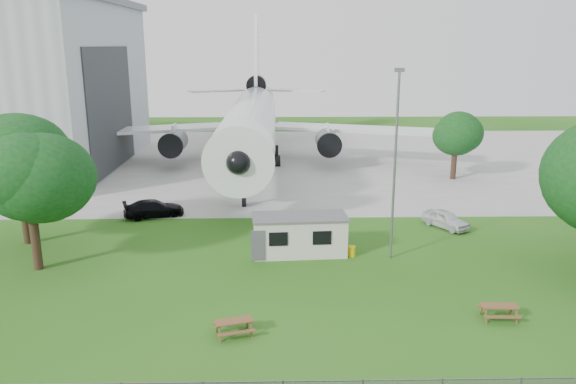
{
  "coord_description": "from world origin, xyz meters",
  "views": [
    {
      "loc": [
        0.8,
        -27.95,
        13.47
      ],
      "look_at": [
        1.55,
        8.0,
        4.0
      ],
      "focal_mm": 35.0,
      "sensor_mm": 36.0,
      "label": 1
    }
  ],
  "objects_px": {
    "picnic_east": "(498,319)",
    "airliner": "(252,119)",
    "site_cabin": "(300,235)",
    "picnic_west": "(234,335)"
  },
  "relations": [
    {
      "from": "picnic_west",
      "to": "site_cabin",
      "type": "bearing_deg",
      "value": 55.16
    },
    {
      "from": "site_cabin",
      "to": "picnic_east",
      "type": "bearing_deg",
      "value": -44.31
    },
    {
      "from": "airliner",
      "to": "site_cabin",
      "type": "height_order",
      "value": "airliner"
    },
    {
      "from": "site_cabin",
      "to": "picnic_east",
      "type": "height_order",
      "value": "site_cabin"
    },
    {
      "from": "airliner",
      "to": "picnic_east",
      "type": "relative_size",
      "value": 26.52
    },
    {
      "from": "site_cabin",
      "to": "picnic_east",
      "type": "relative_size",
      "value": 3.8
    },
    {
      "from": "picnic_east",
      "to": "airliner",
      "type": "bearing_deg",
      "value": 112.94
    },
    {
      "from": "airliner",
      "to": "site_cabin",
      "type": "bearing_deg",
      "value": -81.45
    },
    {
      "from": "picnic_west",
      "to": "picnic_east",
      "type": "bearing_deg",
      "value": -10.67
    },
    {
      "from": "airliner",
      "to": "picnic_west",
      "type": "height_order",
      "value": "airliner"
    }
  ]
}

